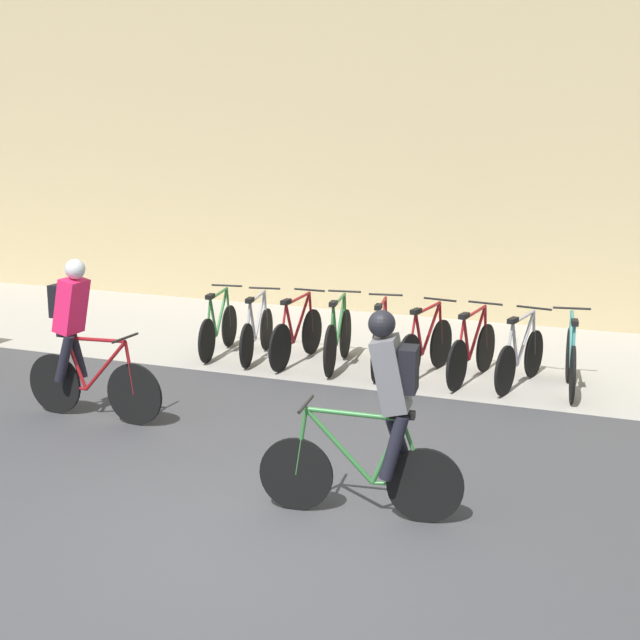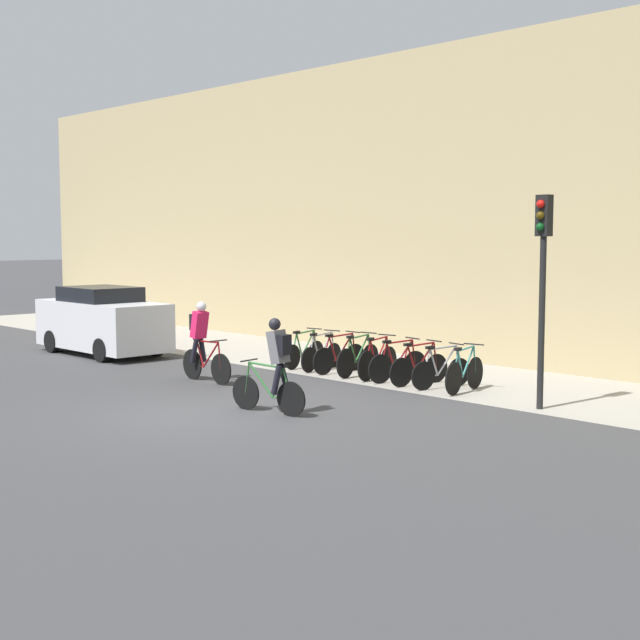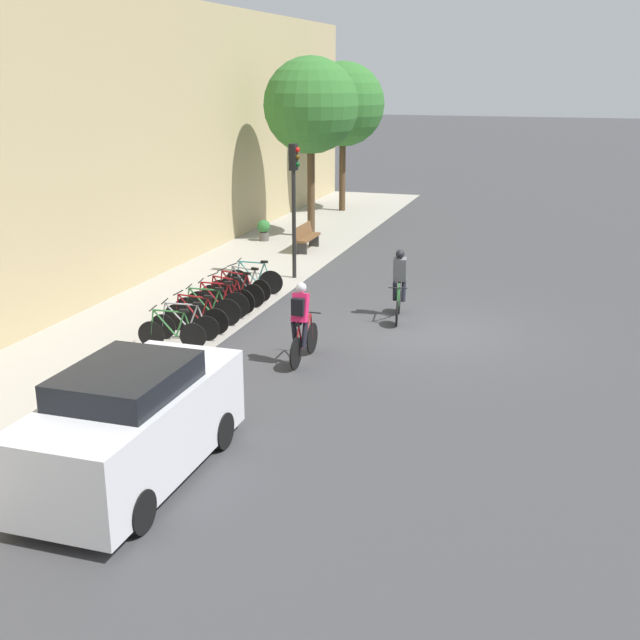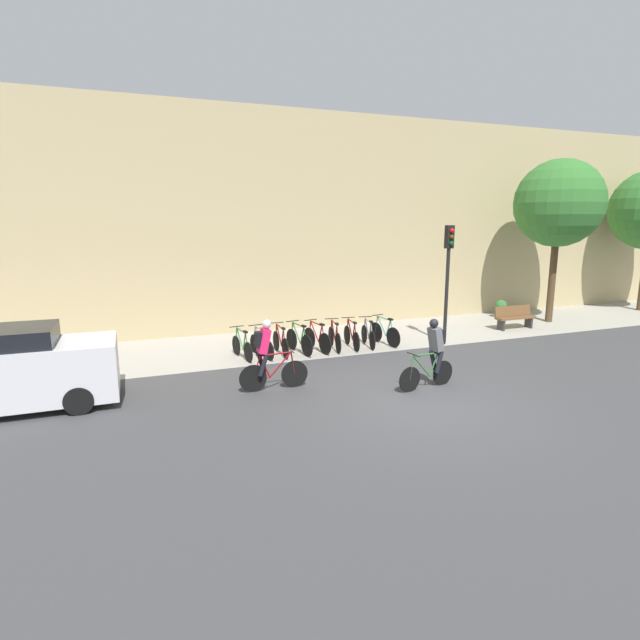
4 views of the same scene
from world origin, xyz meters
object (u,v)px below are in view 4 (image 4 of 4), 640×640
object	(u,v)px
cyclist_pink	(267,353)
parked_bike_7	(368,335)
parked_bike_3	(299,341)
parked_bike_8	(384,333)
bench	(515,317)
potted_plant	(501,308)
parked_bike_2	(281,343)
traffic_light_pole	(448,263)
parked_bike_1	(262,345)
parked_bike_4	(317,339)
parked_bike_6	(352,336)
parked_bike_5	(335,338)
parked_car	(12,371)
parked_bike_0	(242,346)

from	to	relation	value
cyclist_pink	parked_bike_7	world-z (taller)	cyclist_pink
parked_bike_3	parked_bike_8	distance (m)	3.05
bench	potted_plant	bearing A→B (deg)	61.82
potted_plant	parked_bike_2	bearing A→B (deg)	-167.00
cyclist_pink	potted_plant	size ratio (longest dim) A/B	2.29
parked_bike_8	traffic_light_pole	size ratio (longest dim) A/B	0.41
parked_bike_1	bench	bearing A→B (deg)	2.46
parked_bike_1	parked_bike_4	bearing A→B (deg)	0.07
parked_bike_1	parked_bike_3	world-z (taller)	parked_bike_3
bench	traffic_light_pole	bearing A→B (deg)	-166.65
parked_bike_3	parked_bike_6	bearing A→B (deg)	-0.03
parked_bike_3	parked_bike_6	distance (m)	1.83
parked_bike_6	parked_bike_7	size ratio (longest dim) A/B	1.05
parked_bike_5	bench	bearing A→B (deg)	3.22
traffic_light_pole	bench	world-z (taller)	traffic_light_pole
traffic_light_pole	parked_bike_2	bearing A→B (deg)	175.30
cyclist_pink	parked_bike_8	distance (m)	5.83
parked_bike_4	cyclist_pink	bearing A→B (deg)	-128.80
parked_bike_5	traffic_light_pole	bearing A→B (deg)	-6.89
parked_car	parked_bike_1	bearing A→B (deg)	20.36
parked_bike_4	parked_car	world-z (taller)	parked_car
parked_bike_0	parked_car	bearing A→B (deg)	-157.62
parked_bike_4	parked_bike_5	bearing A→B (deg)	-0.09
parked_bike_2	potted_plant	size ratio (longest dim) A/B	2.18
parked_bike_4	traffic_light_pole	bearing A→B (deg)	-5.99
potted_plant	parked_bike_7	bearing A→B (deg)	-162.10
parked_bike_2	parked_bike_3	distance (m)	0.61
parked_bike_2	parked_bike_6	bearing A→B (deg)	0.00
parked_bike_1	parked_bike_0	bearing A→B (deg)	179.90
parked_bike_2	traffic_light_pole	distance (m)	6.22
parked_bike_3	parked_bike_7	distance (m)	2.44
cyclist_pink	parked_bike_8	xyz separation A→B (m)	(4.92, 3.09, -0.54)
parked_bike_2	parked_bike_5	world-z (taller)	parked_bike_5
cyclist_pink	parked_bike_4	world-z (taller)	cyclist_pink
parked_bike_1	parked_bike_6	world-z (taller)	parked_bike_6
parked_bike_4	parked_car	xyz separation A→B (m)	(-8.05, -2.31, 0.49)
cyclist_pink	parked_bike_3	world-z (taller)	cyclist_pink
parked_bike_8	traffic_light_pole	bearing A→B (deg)	-12.81
parked_bike_1	parked_bike_2	distance (m)	0.61
traffic_light_pole	potted_plant	xyz separation A→B (m)	(4.92, 2.93, -2.30)
parked_bike_4	parked_bike_8	world-z (taller)	parked_bike_4
parked_bike_7	bench	distance (m)	6.55
parked_bike_3	traffic_light_pole	xyz separation A→B (m)	(5.14, -0.47, 2.33)
parked_bike_5	parked_bike_6	size ratio (longest dim) A/B	0.98
parked_bike_8	potted_plant	bearing A→B (deg)	19.34
cyclist_pink	parked_bike_4	distance (m)	4.00
parked_bike_6	parked_car	world-z (taller)	parked_car
traffic_light_pole	bench	xyz separation A→B (m)	(3.83, 0.91, -2.27)
cyclist_pink	parked_bike_7	distance (m)	5.33
parked_bike_8	parked_bike_5	bearing A→B (deg)	-179.97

